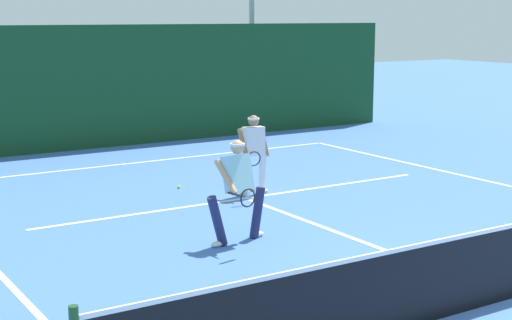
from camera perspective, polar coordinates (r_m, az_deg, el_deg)
The scene contains 7 objects.
court_line_baseline_far at distance 19.57m, azimuth -7.97°, elevation -0.11°, with size 10.68×0.10×0.01m, color white.
court_line_service at distance 15.53m, azimuth -0.78°, elevation -2.80°, with size 8.71×0.10×0.01m, color white.
court_line_centre at distance 12.87m, azimuth 7.15°, elevation -5.70°, with size 0.10×6.40×0.01m, color white.
player_near at distance 12.37m, azimuth -1.34°, elevation -1.93°, with size 1.17×0.89×1.66m.
player_far at distance 15.71m, azimuth -0.18°, elevation 0.65°, with size 0.85×0.83×1.62m.
tennis_ball_extra at distance 16.48m, azimuth -5.65°, elevation -1.96°, with size 0.07×0.07×0.07m, color #D1E033.
back_fence_windscreen at distance 21.74m, azimuth -10.96°, elevation 5.28°, with size 19.07×0.12×3.33m, color #143E20.
Camera 1 is at (-7.91, -6.30, 3.58)m, focal length 54.85 mm.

